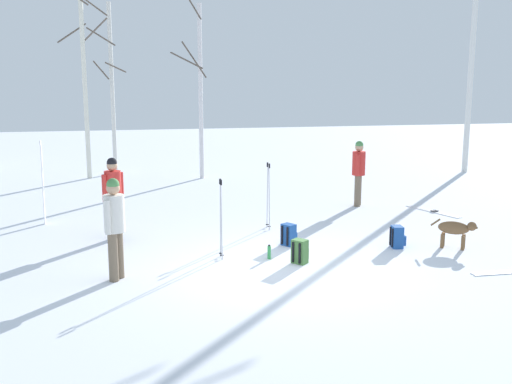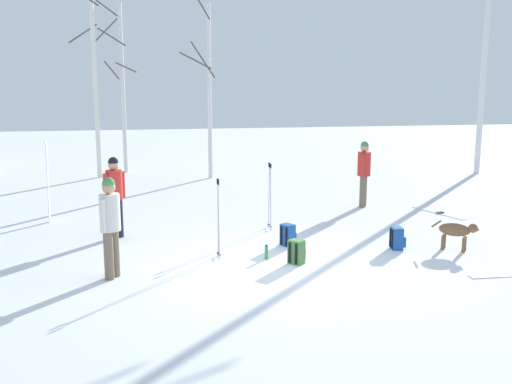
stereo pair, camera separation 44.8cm
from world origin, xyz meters
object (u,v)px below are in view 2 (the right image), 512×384
(dog, at_px, (457,231))
(birch_tree_5, at_px, (209,89))
(person_1, at_px, (115,192))
(ski_pair_lying_0, at_px, (439,213))
(ski_poles_1, at_px, (218,216))
(birch_tree_4, at_px, (122,85))
(water_bottle_0, at_px, (266,252))
(ski_poles_0, at_px, (270,194))
(backpack_2, at_px, (397,239))
(person_2, at_px, (364,170))
(birch_tree_3, at_px, (94,58))
(backpack_0, at_px, (297,252))
(birch_tree_6, at_px, (485,53))
(backpack_1, at_px, (288,235))
(person_0, at_px, (110,221))
(ski_pair_planted_0, at_px, (48,181))

(dog, bearing_deg, birch_tree_5, 112.31)
(person_1, bearing_deg, birch_tree_5, 69.68)
(dog, xyz_separation_m, ski_pair_lying_0, (1.21, 3.10, -0.38))
(ski_poles_1, height_order, birch_tree_4, birch_tree_4)
(dog, bearing_deg, ski_poles_1, 176.01)
(ski_pair_lying_0, distance_m, water_bottle_0, 5.81)
(ski_pair_lying_0, xyz_separation_m, ski_poles_0, (-4.46, -0.79, 0.78))
(dog, relative_size, backpack_2, 1.71)
(person_2, xyz_separation_m, water_bottle_0, (-3.38, -4.11, -0.85))
(birch_tree_3, height_order, birch_tree_4, birch_tree_3)
(ski_poles_1, bearing_deg, person_1, 137.48)
(backpack_2, bearing_deg, water_bottle_0, -175.74)
(backpack_0, relative_size, birch_tree_5, 0.07)
(person_2, height_order, birch_tree_6, birch_tree_6)
(ski_pair_lying_0, distance_m, backpack_2, 3.65)
(birch_tree_5, bearing_deg, ski_poles_0, -85.00)
(birch_tree_4, distance_m, birch_tree_6, 12.51)
(birch_tree_6, bearing_deg, person_2, -141.88)
(person_1, relative_size, backpack_0, 3.90)
(ski_poles_1, xyz_separation_m, water_bottle_0, (0.86, -0.24, -0.67))
(water_bottle_0, bearing_deg, ski_pair_lying_0, 31.29)
(dog, height_order, backpack_1, dog)
(ski_pair_lying_0, distance_m, backpack_0, 5.61)
(backpack_0, bearing_deg, person_0, -176.13)
(person_1, distance_m, person_2, 6.54)
(ski_pair_planted_0, xyz_separation_m, birch_tree_4, (1.46, 7.24, 2.11))
(ski_pair_planted_0, distance_m, backpack_2, 7.99)
(water_bottle_0, height_order, birch_tree_5, birch_tree_5)
(person_2, relative_size, backpack_1, 3.90)
(person_2, bearing_deg, person_1, -161.57)
(person_0, height_order, person_2, same)
(ski_pair_planted_0, height_order, ski_poles_1, ski_pair_planted_0)
(ski_pair_planted_0, xyz_separation_m, ski_poles_0, (4.94, -1.58, -0.17))
(dog, distance_m, ski_poles_1, 4.65)
(ski_poles_0, distance_m, backpack_2, 3.01)
(person_2, relative_size, water_bottle_0, 6.31)
(ski_poles_0, bearing_deg, dog, -35.38)
(ski_pair_lying_0, bearing_deg, backpack_1, -153.26)
(birch_tree_3, bearing_deg, ski_poles_0, -61.57)
(person_1, bearing_deg, backpack_1, -19.67)
(ski_poles_0, distance_m, backpack_0, 2.65)
(person_0, distance_m, ski_pair_planted_0, 4.70)
(ski_pair_planted_0, distance_m, ski_pair_lying_0, 9.48)
(person_2, relative_size, ski_pair_lying_0, 1.05)
(person_0, relative_size, birch_tree_6, 0.21)
(person_0, xyz_separation_m, ski_poles_0, (3.26, 2.81, -0.19))
(backpack_2, xyz_separation_m, birch_tree_4, (-5.63, 10.85, 2.85))
(person_0, distance_m, birch_tree_6, 15.55)
(person_2, xyz_separation_m, birch_tree_3, (-7.18, 6.08, 2.98))
(person_2, distance_m, birch_tree_6, 8.15)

